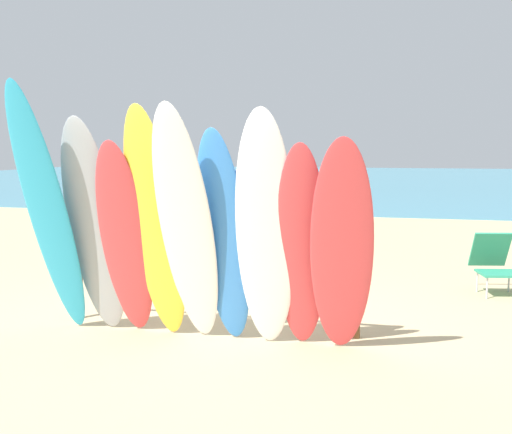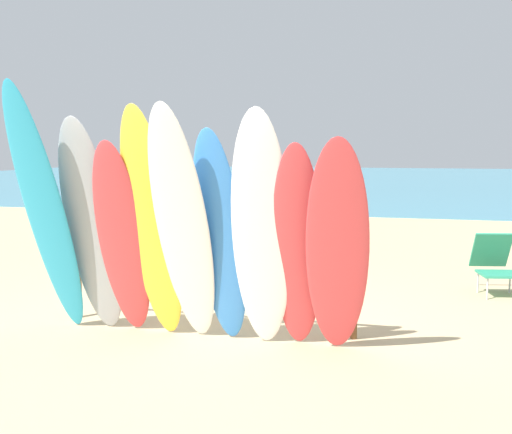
{
  "view_description": "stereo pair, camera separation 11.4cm",
  "coord_description": "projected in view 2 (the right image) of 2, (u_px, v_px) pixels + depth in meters",
  "views": [
    {
      "loc": [
        1.97,
        -6.09,
        1.95
      ],
      "look_at": [
        0.0,
        2.08,
        0.97
      ],
      "focal_mm": 42.52,
      "sensor_mm": 36.0,
      "label": 1
    },
    {
      "loc": [
        2.08,
        -6.06,
        1.95
      ],
      "look_at": [
        0.0,
        2.08,
        0.97
      ],
      "focal_mm": 42.52,
      "sensor_mm": 36.0,
      "label": 2
    }
  ],
  "objects": [
    {
      "name": "surfboard_yellow_3",
      "position": [
        152.0,
        226.0,
        5.92
      ],
      "size": [
        0.6,
        0.8,
        2.35
      ],
      "primitive_type": "ellipsoid",
      "rotation": [
        0.29,
        0.0,
        -0.09
      ],
      "color": "yellow",
      "rests_on": "ground"
    },
    {
      "name": "ocean_water",
      "position": [
        375.0,
        179.0,
        36.32
      ],
      "size": [
        60.0,
        40.0,
        0.02
      ],
      "primitive_type": "cube",
      "color": "teal",
      "rests_on": "ground"
    },
    {
      "name": "beachgoer_strolling",
      "position": [
        247.0,
        191.0,
        13.7
      ],
      "size": [
        0.49,
        0.44,
        1.64
      ],
      "rotation": [
        0.0,
        0.0,
        0.72
      ],
      "color": "brown",
      "rests_on": "ground"
    },
    {
      "name": "surfboard_blue_5",
      "position": [
        220.0,
        239.0,
        5.79
      ],
      "size": [
        0.53,
        0.74,
        2.13
      ],
      "primitive_type": "ellipsoid",
      "rotation": [
        0.29,
        0.0,
        -0.07
      ],
      "color": "#337AD1",
      "rests_on": "ground"
    },
    {
      "name": "surfboard_red_2",
      "position": [
        122.0,
        240.0,
        6.08
      ],
      "size": [
        0.55,
        0.78,
        2.03
      ],
      "primitive_type": "ellipsoid",
      "rotation": [
        0.32,
        0.0,
        0.05
      ],
      "color": "#D13D42",
      "rests_on": "ground"
    },
    {
      "name": "surfboard_white_6",
      "position": [
        261.0,
        233.0,
        5.63
      ],
      "size": [
        0.62,
        0.78,
        2.3
      ],
      "primitive_type": "ellipsoid",
      "rotation": [
        0.29,
        0.0,
        0.08
      ],
      "color": "white",
      "rests_on": "ground"
    },
    {
      "name": "surfboard_rack",
      "position": [
        208.0,
        272.0,
        6.5
      ],
      "size": [
        3.24,
        0.07,
        0.77
      ],
      "color": "brown",
      "rests_on": "ground"
    },
    {
      "name": "ground",
      "position": [
        345.0,
        206.0,
        20.04
      ],
      "size": [
        60.0,
        60.0,
        0.0
      ],
      "primitive_type": "plane",
      "color": "tan"
    },
    {
      "name": "surfboard_red_8",
      "position": [
        337.0,
        250.0,
        5.44
      ],
      "size": [
        0.64,
        0.87,
        2.04
      ],
      "primitive_type": "ellipsoid",
      "rotation": [
        0.36,
        0.0,
        0.09
      ],
      "color": "#D13D42",
      "rests_on": "ground"
    },
    {
      "name": "surfboard_white_4",
      "position": [
        182.0,
        229.0,
        5.74
      ],
      "size": [
        0.57,
        0.99,
        2.35
      ],
      "primitive_type": "ellipsoid",
      "rotation": [
        0.37,
        0.0,
        -0.04
      ],
      "color": "white",
      "rests_on": "ground"
    },
    {
      "name": "surfboard_teal_0",
      "position": [
        46.0,
        213.0,
        6.05
      ],
      "size": [
        0.54,
        1.03,
        2.57
      ],
      "primitive_type": "ellipsoid",
      "rotation": [
        0.35,
        0.0,
        -0.08
      ],
      "color": "#289EC6",
      "rests_on": "ground"
    },
    {
      "name": "distant_boat",
      "position": [
        189.0,
        187.0,
        27.23
      ],
      "size": [
        3.47,
        0.73,
        0.28
      ],
      "color": "silver",
      "rests_on": "ground"
    },
    {
      "name": "beach_chair_red",
      "position": [
        495.0,
        262.0,
        8.07
      ],
      "size": [
        0.64,
        0.81,
        0.8
      ],
      "rotation": [
        0.0,
        0.0,
        0.21
      ],
      "color": "#B7B7BC",
      "rests_on": "ground"
    },
    {
      "name": "surfboard_red_7",
      "position": [
        297.0,
        249.0,
        5.63
      ],
      "size": [
        0.54,
        0.76,
        2.0
      ],
      "primitive_type": "ellipsoid",
      "rotation": [
        0.32,
        0.0,
        0.1
      ],
      "color": "#D13D42",
      "rests_on": "ground"
    },
    {
      "name": "beachgoer_midbeach",
      "position": [
        147.0,
        206.0,
        10.36
      ],
      "size": [
        0.42,
        0.54,
        1.61
      ],
      "rotation": [
        0.0,
        0.0,
        1.06
      ],
      "color": "tan",
      "rests_on": "ground"
    },
    {
      "name": "surfboard_grey_1",
      "position": [
        92.0,
        228.0,
        6.14
      ],
      "size": [
        0.58,
        0.72,
        2.25
      ],
      "primitive_type": "ellipsoid",
      "rotation": [
        0.28,
        0.0,
        -0.01
      ],
      "color": "#999EA3",
      "rests_on": "ground"
    }
  ]
}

